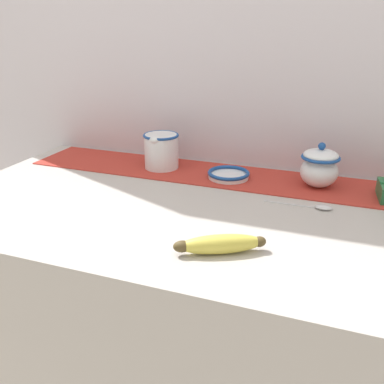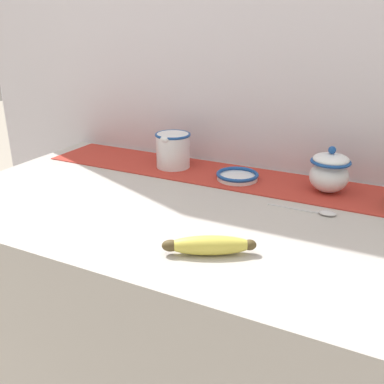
{
  "view_description": "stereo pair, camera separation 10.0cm",
  "coord_description": "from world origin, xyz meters",
  "px_view_note": "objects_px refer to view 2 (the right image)",
  "views": [
    {
      "loc": [
        0.36,
        -0.91,
        1.29
      ],
      "look_at": [
        0.03,
        -0.03,
        0.92
      ],
      "focal_mm": 40.0,
      "sensor_mm": 36.0,
      "label": 1
    },
    {
      "loc": [
        0.45,
        -0.87,
        1.29
      ],
      "look_at": [
        0.03,
        -0.03,
        0.92
      ],
      "focal_mm": 40.0,
      "sensor_mm": 36.0,
      "label": 2
    }
  ],
  "objects_px": {
    "spoon": "(323,213)",
    "small_dish": "(237,176)",
    "sugar_bowl": "(329,172)",
    "cream_pitcher": "(173,149)",
    "banana": "(209,245)"
  },
  "relations": [
    {
      "from": "cream_pitcher",
      "to": "sugar_bowl",
      "type": "relative_size",
      "value": 1.03
    },
    {
      "from": "banana",
      "to": "spoon",
      "type": "distance_m",
      "value": 0.33
    },
    {
      "from": "banana",
      "to": "spoon",
      "type": "height_order",
      "value": "banana"
    },
    {
      "from": "cream_pitcher",
      "to": "banana",
      "type": "bearing_deg",
      "value": -53.75
    },
    {
      "from": "spoon",
      "to": "small_dish",
      "type": "bearing_deg",
      "value": 153.59
    },
    {
      "from": "cream_pitcher",
      "to": "spoon",
      "type": "xyz_separation_m",
      "value": [
        0.48,
        -0.15,
        -0.06
      ]
    },
    {
      "from": "banana",
      "to": "cream_pitcher",
      "type": "bearing_deg",
      "value": 126.25
    },
    {
      "from": "banana",
      "to": "sugar_bowl",
      "type": "bearing_deg",
      "value": 71.62
    },
    {
      "from": "cream_pitcher",
      "to": "small_dish",
      "type": "height_order",
      "value": "cream_pitcher"
    },
    {
      "from": "banana",
      "to": "spoon",
      "type": "bearing_deg",
      "value": 60.62
    },
    {
      "from": "sugar_bowl",
      "to": "small_dish",
      "type": "bearing_deg",
      "value": -175.58
    },
    {
      "from": "cream_pitcher",
      "to": "small_dish",
      "type": "distance_m",
      "value": 0.23
    },
    {
      "from": "sugar_bowl",
      "to": "spoon",
      "type": "xyz_separation_m",
      "value": [
        0.02,
        -0.15,
        -0.05
      ]
    },
    {
      "from": "sugar_bowl",
      "to": "cream_pitcher",
      "type": "bearing_deg",
      "value": 179.85
    },
    {
      "from": "sugar_bowl",
      "to": "small_dish",
      "type": "relative_size",
      "value": 1.02
    }
  ]
}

